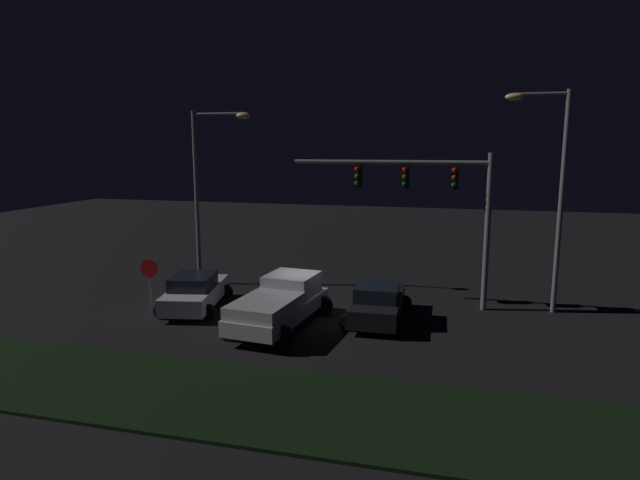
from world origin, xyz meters
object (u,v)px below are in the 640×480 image
at_px(pickup_truck, 281,301).
at_px(street_lamp_right, 551,177).
at_px(traffic_signal_gantry, 428,192).
at_px(street_lamp_left, 207,177).
at_px(stop_sign, 150,275).
at_px(car_sedan_far, 378,302).
at_px(car_sedan, 195,292).

relative_size(pickup_truck, street_lamp_right, 0.63).
relative_size(pickup_truck, traffic_signal_gantry, 0.67).
bearing_deg(street_lamp_left, street_lamp_right, -2.33).
distance_m(street_lamp_left, stop_sign, 6.07).
height_order(traffic_signal_gantry, street_lamp_left, street_lamp_left).
distance_m(street_lamp_right, stop_sign, 16.65).
bearing_deg(car_sedan_far, car_sedan, 91.23).
bearing_deg(street_lamp_left, stop_sign, -94.57).
relative_size(car_sedan, car_sedan_far, 1.05).
bearing_deg(street_lamp_right, stop_sign, -165.15).
distance_m(pickup_truck, stop_sign, 5.79).
height_order(car_sedan, stop_sign, stop_sign).
distance_m(pickup_truck, traffic_signal_gantry, 7.60).
xyz_separation_m(traffic_signal_gantry, street_lamp_right, (4.76, 0.38, 0.64)).
bearing_deg(pickup_truck, stop_sign, 93.19).
xyz_separation_m(car_sedan, street_lamp_right, (14.06, 3.30, 4.80)).
distance_m(pickup_truck, car_sedan_far, 3.79).
xyz_separation_m(pickup_truck, car_sedan, (-4.20, 1.15, -0.26)).
relative_size(traffic_signal_gantry, stop_sign, 3.73).
distance_m(street_lamp_left, street_lamp_right, 15.26).
relative_size(pickup_truck, stop_sign, 2.50).
bearing_deg(street_lamp_right, pickup_truck, -155.73).
bearing_deg(car_sedan_far, street_lamp_left, 66.53).
bearing_deg(pickup_truck, street_lamp_right, -59.49).
xyz_separation_m(car_sedan, stop_sign, (-1.56, -0.84, 0.82)).
bearing_deg(car_sedan, street_lamp_right, -87.77).
distance_m(car_sedan_far, street_lamp_left, 10.55).
relative_size(street_lamp_right, stop_sign, 4.00).
height_order(traffic_signal_gantry, street_lamp_right, street_lamp_right).
xyz_separation_m(street_lamp_left, street_lamp_right, (15.24, -0.62, 0.24)).
height_order(pickup_truck, traffic_signal_gantry, traffic_signal_gantry).
distance_m(car_sedan, street_lamp_right, 15.22).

